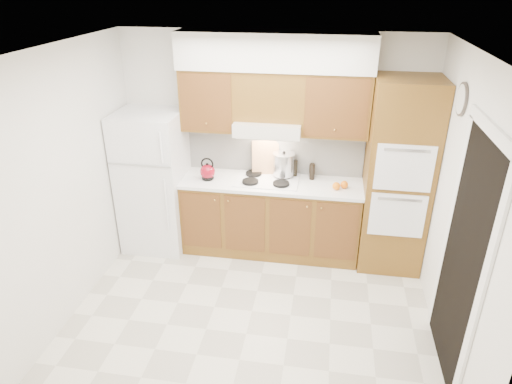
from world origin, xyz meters
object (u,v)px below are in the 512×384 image
kettle (208,172)px  stock_pot (284,164)px  oven_cabinet (397,177)px  fridge (154,181)px

kettle → stock_pot: (0.87, 0.22, 0.06)m
oven_cabinet → kettle: bearing=-178.8°
fridge → kettle: bearing=-0.8°
kettle → stock_pot: bearing=13.5°
fridge → oven_cabinet: oven_cabinet is taller
oven_cabinet → kettle: size_ratio=12.44×
fridge → stock_pot: size_ratio=6.60×
oven_cabinet → fridge: bearing=-179.3°
fridge → oven_cabinet: bearing=0.7°
stock_pot → oven_cabinet: bearing=-7.7°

